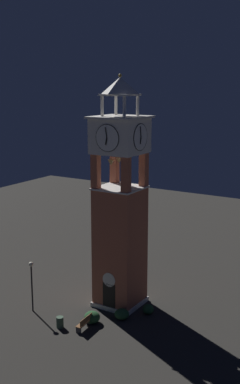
# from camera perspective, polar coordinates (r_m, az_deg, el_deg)

# --- Properties ---
(ground) EXTENTS (80.00, 80.00, 0.00)m
(ground) POSITION_cam_1_polar(r_m,az_deg,el_deg) (40.15, 0.00, -12.70)
(ground) COLOR #2A2925
(clock_tower) EXTENTS (3.76, 3.76, 17.71)m
(clock_tower) POSITION_cam_1_polar(r_m,az_deg,el_deg) (37.60, -0.00, -2.47)
(clock_tower) COLOR #AD5B42
(clock_tower) RESTS_ON ground
(park_bench) EXTENTS (0.57, 1.63, 0.95)m
(park_bench) POSITION_cam_1_polar(r_m,az_deg,el_deg) (36.30, -4.09, -14.77)
(park_bench) COLOR brown
(park_bench) RESTS_ON ground
(lamp_post) EXTENTS (0.36, 0.36, 3.96)m
(lamp_post) POSITION_cam_1_polar(r_m,az_deg,el_deg) (38.44, -10.15, -9.64)
(lamp_post) COLOR black
(lamp_post) RESTS_ON ground
(trash_bin) EXTENTS (0.52, 0.52, 0.80)m
(trash_bin) POSITION_cam_1_polar(r_m,az_deg,el_deg) (36.71, -6.93, -14.66)
(trash_bin) COLOR #38513D
(trash_bin) RESTS_ON ground
(shrub_near_entry) EXTENTS (1.16, 1.16, 0.88)m
(shrub_near_entry) POSITION_cam_1_polar(r_m,az_deg,el_deg) (37.10, -3.24, -14.20)
(shrub_near_entry) COLOR #234C28
(shrub_near_entry) RESTS_ON ground
(shrub_left_of_tower) EXTENTS (0.84, 0.84, 0.73)m
(shrub_left_of_tower) POSITION_cam_1_polar(r_m,az_deg,el_deg) (38.44, 3.26, -13.32)
(shrub_left_of_tower) COLOR #234C28
(shrub_left_of_tower) RESTS_ON ground
(shrub_behind_bench) EXTENTS (1.08, 1.08, 0.77)m
(shrub_behind_bench) POSITION_cam_1_polar(r_m,az_deg,el_deg) (37.63, 0.21, -13.87)
(shrub_behind_bench) COLOR #234C28
(shrub_behind_bench) RESTS_ON ground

